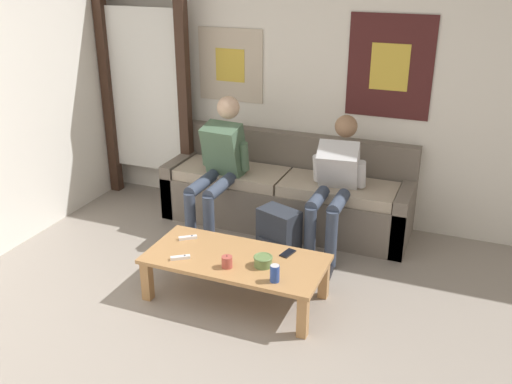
{
  "coord_description": "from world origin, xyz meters",
  "views": [
    {
      "loc": [
        1.66,
        -2.18,
        2.42
      ],
      "look_at": [
        0.1,
        1.68,
        0.67
      ],
      "focal_mm": 40.0,
      "sensor_mm": 36.0,
      "label": 1
    }
  ],
  "objects_px": {
    "person_seated_teen": "(335,180)",
    "drink_can_blue": "(275,273)",
    "person_seated_adult": "(219,162)",
    "pillar_candle": "(227,262)",
    "ceramic_bowl": "(263,261)",
    "game_controller_near_right": "(180,258)",
    "coffee_table": "(235,263)",
    "cell_phone": "(288,253)",
    "couch": "(286,195)",
    "game_controller_near_left": "(188,238)",
    "backpack": "(278,237)"
  },
  "relations": [
    {
      "from": "pillar_candle",
      "to": "ceramic_bowl",
      "type": "bearing_deg",
      "value": 25.8
    },
    {
      "from": "coffee_table",
      "to": "game_controller_near_right",
      "type": "bearing_deg",
      "value": -154.58
    },
    {
      "from": "person_seated_adult",
      "to": "pillar_candle",
      "type": "bearing_deg",
      "value": -62.32
    },
    {
      "from": "game_controller_near_left",
      "to": "game_controller_near_right",
      "type": "xyz_separation_m",
      "value": [
        0.1,
        -0.3,
        0.0
      ]
    },
    {
      "from": "drink_can_blue",
      "to": "couch",
      "type": "bearing_deg",
      "value": 106.39
    },
    {
      "from": "person_seated_teen",
      "to": "game_controller_near_left",
      "type": "bearing_deg",
      "value": -134.07
    },
    {
      "from": "backpack",
      "to": "game_controller_near_right",
      "type": "distance_m",
      "value": 0.96
    },
    {
      "from": "couch",
      "to": "pillar_candle",
      "type": "relative_size",
      "value": 23.93
    },
    {
      "from": "person_seated_teen",
      "to": "drink_can_blue",
      "type": "xyz_separation_m",
      "value": [
        -0.07,
        -1.28,
        -0.22
      ]
    },
    {
      "from": "ceramic_bowl",
      "to": "pillar_candle",
      "type": "distance_m",
      "value": 0.26
    },
    {
      "from": "ceramic_bowl",
      "to": "cell_phone",
      "type": "height_order",
      "value": "ceramic_bowl"
    },
    {
      "from": "cell_phone",
      "to": "couch",
      "type": "bearing_deg",
      "value": 109.68
    },
    {
      "from": "person_seated_teen",
      "to": "ceramic_bowl",
      "type": "bearing_deg",
      "value": -101.18
    },
    {
      "from": "game_controller_near_left",
      "to": "cell_phone",
      "type": "height_order",
      "value": "game_controller_near_left"
    },
    {
      "from": "pillar_candle",
      "to": "drink_can_blue",
      "type": "xyz_separation_m",
      "value": [
        0.38,
        -0.05,
        0.02
      ]
    },
    {
      "from": "coffee_table",
      "to": "pillar_candle",
      "type": "height_order",
      "value": "pillar_candle"
    },
    {
      "from": "ceramic_bowl",
      "to": "pillar_candle",
      "type": "height_order",
      "value": "pillar_candle"
    },
    {
      "from": "ceramic_bowl",
      "to": "game_controller_near_left",
      "type": "bearing_deg",
      "value": 166.63
    },
    {
      "from": "ceramic_bowl",
      "to": "cell_phone",
      "type": "bearing_deg",
      "value": 65.71
    },
    {
      "from": "ceramic_bowl",
      "to": "game_controller_near_left",
      "type": "xyz_separation_m",
      "value": [
        -0.7,
        0.17,
        -0.03
      ]
    },
    {
      "from": "couch",
      "to": "drink_can_blue",
      "type": "distance_m",
      "value": 1.64
    },
    {
      "from": "drink_can_blue",
      "to": "game_controller_near_left",
      "type": "relative_size",
      "value": 0.91
    },
    {
      "from": "cell_phone",
      "to": "game_controller_near_left",
      "type": "bearing_deg",
      "value": -175.07
    },
    {
      "from": "coffee_table",
      "to": "game_controller_near_right",
      "type": "distance_m",
      "value": 0.41
    },
    {
      "from": "couch",
      "to": "ceramic_bowl",
      "type": "height_order",
      "value": "couch"
    },
    {
      "from": "backpack",
      "to": "person_seated_teen",
      "type": "bearing_deg",
      "value": 50.08
    },
    {
      "from": "ceramic_bowl",
      "to": "game_controller_near_right",
      "type": "bearing_deg",
      "value": -167.35
    },
    {
      "from": "drink_can_blue",
      "to": "game_controller_near_left",
      "type": "xyz_separation_m",
      "value": [
        -0.85,
        0.33,
        -0.05
      ]
    },
    {
      "from": "person_seated_teen",
      "to": "ceramic_bowl",
      "type": "distance_m",
      "value": 1.16
    },
    {
      "from": "ceramic_bowl",
      "to": "cell_phone",
      "type": "xyz_separation_m",
      "value": [
        0.11,
        0.24,
        -0.04
      ]
    },
    {
      "from": "drink_can_blue",
      "to": "game_controller_near_right",
      "type": "relative_size",
      "value": 0.9
    },
    {
      "from": "person_seated_adult",
      "to": "pillar_candle",
      "type": "distance_m",
      "value": 1.33
    },
    {
      "from": "couch",
      "to": "person_seated_teen",
      "type": "distance_m",
      "value": 0.69
    },
    {
      "from": "couch",
      "to": "game_controller_near_right",
      "type": "bearing_deg",
      "value": -100.51
    },
    {
      "from": "person_seated_adult",
      "to": "drink_can_blue",
      "type": "xyz_separation_m",
      "value": [
        0.99,
        -1.2,
        -0.26
      ]
    },
    {
      "from": "coffee_table",
      "to": "drink_can_blue",
      "type": "bearing_deg",
      "value": -27.74
    },
    {
      "from": "backpack",
      "to": "couch",
      "type": "bearing_deg",
      "value": 103.99
    },
    {
      "from": "backpack",
      "to": "ceramic_bowl",
      "type": "distance_m",
      "value": 0.72
    },
    {
      "from": "couch",
      "to": "coffee_table",
      "type": "relative_size",
      "value": 1.75
    },
    {
      "from": "backpack",
      "to": "ceramic_bowl",
      "type": "relative_size",
      "value": 3.36
    },
    {
      "from": "backpack",
      "to": "drink_can_blue",
      "type": "xyz_separation_m",
      "value": [
        0.28,
        -0.85,
        0.19
      ]
    },
    {
      "from": "couch",
      "to": "person_seated_adult",
      "type": "height_order",
      "value": "person_seated_adult"
    },
    {
      "from": "pillar_candle",
      "to": "game_controller_near_right",
      "type": "distance_m",
      "value": 0.37
    },
    {
      "from": "couch",
      "to": "cell_phone",
      "type": "distance_m",
      "value": 1.25
    },
    {
      "from": "person_seated_teen",
      "to": "game_controller_near_right",
      "type": "bearing_deg",
      "value": -123.25
    },
    {
      "from": "game_controller_near_right",
      "to": "drink_can_blue",
      "type": "bearing_deg",
      "value": -2.18
    },
    {
      "from": "backpack",
      "to": "cell_phone",
      "type": "xyz_separation_m",
      "value": [
        0.24,
        -0.46,
        0.13
      ]
    },
    {
      "from": "person_seated_adult",
      "to": "backpack",
      "type": "relative_size",
      "value": 2.63
    },
    {
      "from": "coffee_table",
      "to": "person_seated_adult",
      "type": "distance_m",
      "value": 1.23
    },
    {
      "from": "couch",
      "to": "game_controller_near_right",
      "type": "height_order",
      "value": "couch"
    }
  ]
}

